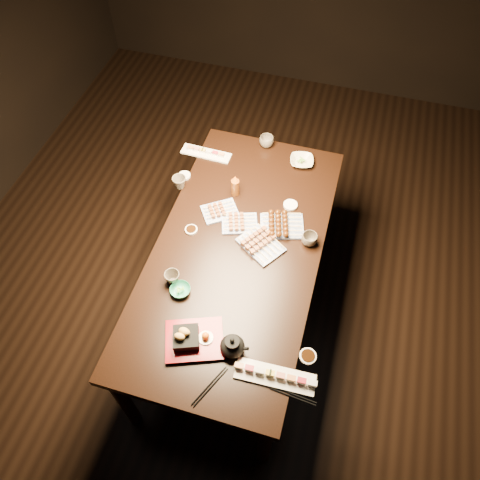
# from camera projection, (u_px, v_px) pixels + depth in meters

# --- Properties ---
(ground) EXTENTS (5.00, 5.00, 0.00)m
(ground) POSITION_uv_depth(u_px,v_px,m) (229.00, 287.00, 3.30)
(ground) COLOR black
(ground) RESTS_ON ground
(dining_table) EXTENTS (1.22, 1.94, 0.75)m
(dining_table) POSITION_uv_depth(u_px,v_px,m) (238.00, 284.00, 2.88)
(dining_table) COLOR black
(dining_table) RESTS_ON ground
(sushi_platter_near) EXTENTS (0.38, 0.12, 0.05)m
(sushi_platter_near) POSITION_uv_depth(u_px,v_px,m) (275.00, 375.00, 2.14)
(sushi_platter_near) COLOR white
(sushi_platter_near) RESTS_ON dining_table
(sushi_platter_far) EXTENTS (0.33, 0.10, 0.04)m
(sushi_platter_far) POSITION_uv_depth(u_px,v_px,m) (206.00, 152.00, 3.00)
(sushi_platter_far) COLOR white
(sushi_platter_far) RESTS_ON dining_table
(yakitori_plate_center) EXTENTS (0.24, 0.20, 0.05)m
(yakitori_plate_center) POSITION_uv_depth(u_px,v_px,m) (240.00, 222.00, 2.66)
(yakitori_plate_center) COLOR #828EB6
(yakitori_plate_center) RESTS_ON dining_table
(yakitori_plate_right) EXTENTS (0.29, 0.28, 0.06)m
(yakitori_plate_right) POSITION_uv_depth(u_px,v_px,m) (261.00, 243.00, 2.57)
(yakitori_plate_right) COLOR #828EB6
(yakitori_plate_right) RESTS_ON dining_table
(yakitori_plate_left) EXTENTS (0.25, 0.23, 0.05)m
(yakitori_plate_left) POSITION_uv_depth(u_px,v_px,m) (220.00, 209.00, 2.71)
(yakitori_plate_left) COLOR #828EB6
(yakitori_plate_left) RESTS_ON dining_table
(tsukune_plate) EXTENTS (0.28, 0.24, 0.06)m
(tsukune_plate) POSITION_uv_depth(u_px,v_px,m) (282.00, 224.00, 2.64)
(tsukune_plate) COLOR #828EB6
(tsukune_plate) RESTS_ON dining_table
(edamame_bowl_green) EXTENTS (0.15, 0.15, 0.03)m
(edamame_bowl_green) POSITION_uv_depth(u_px,v_px,m) (180.00, 290.00, 2.41)
(edamame_bowl_green) COLOR #34A17A
(edamame_bowl_green) RESTS_ON dining_table
(edamame_bowl_cream) EXTENTS (0.17, 0.17, 0.04)m
(edamame_bowl_cream) POSITION_uv_depth(u_px,v_px,m) (302.00, 161.00, 2.95)
(edamame_bowl_cream) COLOR beige
(edamame_bowl_cream) RESTS_ON dining_table
(tempura_tray) EXTENTS (0.34, 0.31, 0.10)m
(tempura_tray) POSITION_uv_depth(u_px,v_px,m) (194.00, 337.00, 2.22)
(tempura_tray) COLOR black
(tempura_tray) RESTS_ON dining_table
(teacup_near_left) EXTENTS (0.11, 0.11, 0.07)m
(teacup_near_left) POSITION_uv_depth(u_px,v_px,m) (172.00, 278.00, 2.43)
(teacup_near_left) COLOR brown
(teacup_near_left) RESTS_ON dining_table
(teacup_mid_right) EXTENTS (0.10, 0.10, 0.07)m
(teacup_mid_right) POSITION_uv_depth(u_px,v_px,m) (309.00, 239.00, 2.57)
(teacup_mid_right) COLOR brown
(teacup_mid_right) RESTS_ON dining_table
(teacup_far_left) EXTENTS (0.10, 0.10, 0.08)m
(teacup_far_left) POSITION_uv_depth(u_px,v_px,m) (179.00, 182.00, 2.82)
(teacup_far_left) COLOR brown
(teacup_far_left) RESTS_ON dining_table
(teacup_far_right) EXTENTS (0.13, 0.13, 0.07)m
(teacup_far_right) POSITION_uv_depth(u_px,v_px,m) (267.00, 141.00, 3.03)
(teacup_far_right) COLOR brown
(teacup_far_right) RESTS_ON dining_table
(teapot) EXTENTS (0.14, 0.14, 0.12)m
(teapot) POSITION_uv_depth(u_px,v_px,m) (232.00, 345.00, 2.19)
(teapot) COLOR black
(teapot) RESTS_ON dining_table
(condiment_bottle) EXTENTS (0.05, 0.05, 0.15)m
(condiment_bottle) POSITION_uv_depth(u_px,v_px,m) (235.00, 185.00, 2.75)
(condiment_bottle) COLOR brown
(condiment_bottle) RESTS_ON dining_table
(sauce_dish_west) EXTENTS (0.09, 0.09, 0.01)m
(sauce_dish_west) POSITION_uv_depth(u_px,v_px,m) (191.00, 230.00, 2.65)
(sauce_dish_west) COLOR white
(sauce_dish_west) RESTS_ON dining_table
(sauce_dish_east) EXTENTS (0.12, 0.12, 0.01)m
(sauce_dish_east) POSITION_uv_depth(u_px,v_px,m) (290.00, 205.00, 2.75)
(sauce_dish_east) COLOR white
(sauce_dish_east) RESTS_ON dining_table
(sauce_dish_se) EXTENTS (0.09, 0.09, 0.01)m
(sauce_dish_se) POSITION_uv_depth(u_px,v_px,m) (308.00, 356.00, 2.21)
(sauce_dish_se) COLOR white
(sauce_dish_se) RESTS_ON dining_table
(sauce_dish_nw) EXTENTS (0.09, 0.09, 0.01)m
(sauce_dish_nw) POSITION_uv_depth(u_px,v_px,m) (184.00, 176.00, 2.89)
(sauce_dish_nw) COLOR white
(sauce_dish_nw) RESTS_ON dining_table
(chopsticks_near) EXTENTS (0.11, 0.22, 0.01)m
(chopsticks_near) POSITION_uv_depth(u_px,v_px,m) (210.00, 386.00, 2.13)
(chopsticks_near) COLOR black
(chopsticks_near) RESTS_ON dining_table
(chopsticks_se) EXTENTS (0.22, 0.04, 0.01)m
(chopsticks_se) POSITION_uv_depth(u_px,v_px,m) (293.00, 396.00, 2.10)
(chopsticks_se) COLOR black
(chopsticks_se) RESTS_ON dining_table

